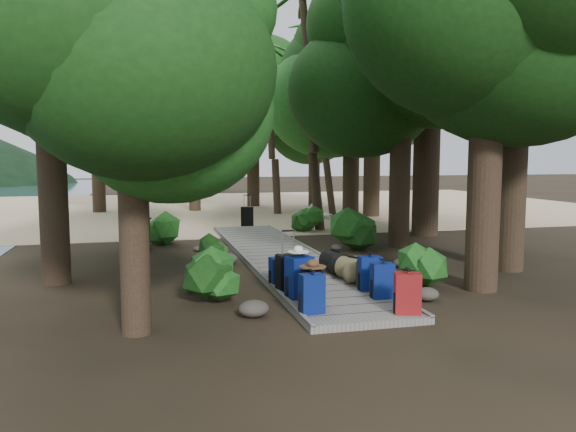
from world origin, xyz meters
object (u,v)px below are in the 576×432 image
object	(u,v)px
backpack_right_b	(382,279)
kayak	(147,220)
backpack_left_c	(299,275)
backpack_left_d	(280,269)
suitcase_on_boardwalk	(288,272)
backpack_left_b	(312,287)
backpack_right_a	(407,291)
backpack_right_c	(370,271)
sun_lounger	(319,211)
duffel_right_khaki	(354,269)
lone_suitcase_on_sand	(247,217)
backpack_right_d	(368,273)
backpack_left_a	(312,292)
duffel_right_black	(336,262)

from	to	relation	value
backpack_right_b	kayak	xyz separation A→B (m)	(-3.98, 13.34, -0.30)
backpack_left_c	backpack_left_d	distance (m)	1.12
backpack_left_c	suitcase_on_boardwalk	bearing A→B (deg)	75.96
backpack_left_b	backpack_right_a	world-z (taller)	backpack_right_a
backpack_right_c	sun_lounger	world-z (taller)	backpack_right_c
backpack_right_a	duffel_right_khaki	xyz separation A→B (m)	(0.06, 2.47, -0.14)
backpack_right_a	lone_suitcase_on_sand	size ratio (longest dim) A/B	1.00
duffel_right_khaki	sun_lounger	size ratio (longest dim) A/B	0.38
backpack_left_d	backpack_right_b	xyz separation A→B (m)	(1.48, -1.52, 0.05)
backpack_right_b	backpack_right_d	world-z (taller)	backpack_right_b
backpack_right_d	duffel_right_khaki	distance (m)	0.62
backpack_right_c	backpack_right_d	world-z (taller)	backpack_right_c
backpack_left_a	lone_suitcase_on_sand	world-z (taller)	backpack_left_a
duffel_right_black	lone_suitcase_on_sand	size ratio (longest dim) A/B	1.01
backpack_right_c	duffel_right_black	xyz separation A→B (m)	(-0.10, 1.62, -0.12)
lone_suitcase_on_sand	suitcase_on_boardwalk	bearing A→B (deg)	-83.80
backpack_left_d	backpack_right_d	bearing A→B (deg)	-30.44
suitcase_on_boardwalk	backpack_left_a	bearing A→B (deg)	-105.50
backpack_left_a	backpack_left_d	distance (m)	2.14
backpack_left_d	sun_lounger	world-z (taller)	backpack_left_d
backpack_right_d	duffel_right_black	xyz separation A→B (m)	(-0.15, 1.39, -0.04)
backpack_left_c	backpack_right_d	size ratio (longest dim) A/B	1.48
backpack_right_b	duffel_right_khaki	size ratio (longest dim) A/B	1.02
backpack_left_d	backpack_right_a	distance (m)	2.92
backpack_left_b	lone_suitcase_on_sand	bearing A→B (deg)	92.59
backpack_left_a	duffel_right_khaki	world-z (taller)	backpack_left_a
backpack_left_a	suitcase_on_boardwalk	distance (m)	1.62
backpack_left_a	duffel_right_khaki	distance (m)	2.58
backpack_left_a	backpack_right_c	world-z (taller)	backpack_right_c
kayak	duffel_right_black	bearing A→B (deg)	-70.54
backpack_right_a	backpack_left_b	bearing A→B (deg)	166.43
duffel_right_khaki	lone_suitcase_on_sand	distance (m)	10.04
kayak	backpack_right_c	bearing A→B (deg)	-72.46
backpack_left_d	backpack_right_d	distance (m)	1.69
lone_suitcase_on_sand	backpack_left_b	bearing A→B (deg)	-82.73
backpack_right_a	sun_lounger	size ratio (longest dim) A/B	0.41
backpack_left_d	duffel_right_black	bearing A→B (deg)	20.05
backpack_left_d	backpack_left_b	bearing A→B (deg)	-93.02
backpack_left_a	duffel_right_khaki	xyz separation A→B (m)	(1.51, 2.08, -0.12)
backpack_right_b	backpack_right_c	bearing A→B (deg)	93.24
backpack_right_b	backpack_right_c	size ratio (longest dim) A/B	0.98
backpack_right_a	backpack_left_a	bearing A→B (deg)	-177.84
lone_suitcase_on_sand	sun_lounger	bearing A→B (deg)	43.77
backpack_right_d	duffel_right_black	world-z (taller)	backpack_right_d
duffel_right_khaki	lone_suitcase_on_sand	size ratio (longest dim) A/B	0.93
backpack_right_b	suitcase_on_boardwalk	distance (m)	1.76
duffel_right_khaki	backpack_right_d	bearing A→B (deg)	-111.80
backpack_left_a	backpack_left_c	world-z (taller)	backpack_left_c
backpack_left_a	backpack_left_c	bearing A→B (deg)	81.27
backpack_right_d	lone_suitcase_on_sand	distance (m)	10.65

